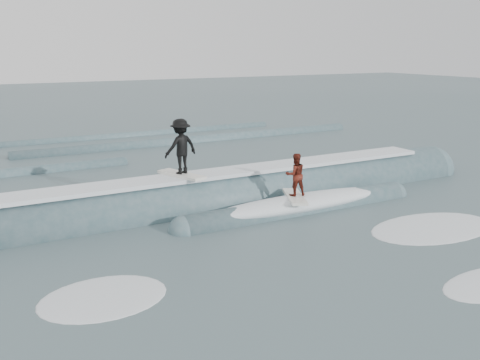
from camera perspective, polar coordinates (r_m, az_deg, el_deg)
ground at (r=15.89m, az=7.66°, el=-7.21°), size 160.00×160.00×0.00m
breaking_wave at (r=20.05m, az=-0.47°, el=-2.43°), size 23.70×3.96×2.36m
surfer_black at (r=18.91m, az=-6.34°, el=3.41°), size 1.37×2.07×2.05m
surfer_red at (r=18.82m, az=5.92°, el=0.23°), size 1.30×2.05×1.61m
whitewater at (r=15.57m, az=12.37°, el=-7.87°), size 14.34×6.10×0.10m
far_swells at (r=30.86m, az=-15.09°, el=2.88°), size 38.94×8.65×0.80m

